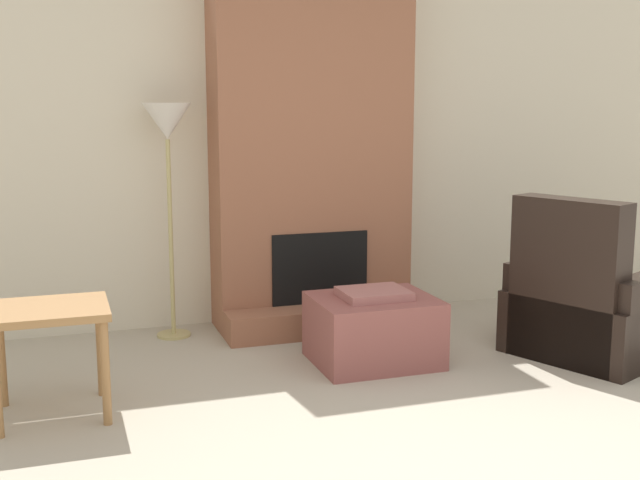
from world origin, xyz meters
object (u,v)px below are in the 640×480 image
armchair (589,309)px  floor_lamp_left (167,134)px  ottoman (373,329)px  side_table (50,324)px

armchair → floor_lamp_left: bearing=39.4°
ottoman → floor_lamp_left: 1.88m
side_table → floor_lamp_left: 1.73m
ottoman → side_table: (-1.89, -0.27, 0.27)m
armchair → floor_lamp_left: (-2.46, 1.25, 1.09)m
armchair → floor_lamp_left: size_ratio=0.74×
ottoman → floor_lamp_left: size_ratio=0.46×
armchair → side_table: 3.26m
side_table → floor_lamp_left: (0.79, 1.23, 0.91)m
ottoman → floor_lamp_left: bearing=138.6°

